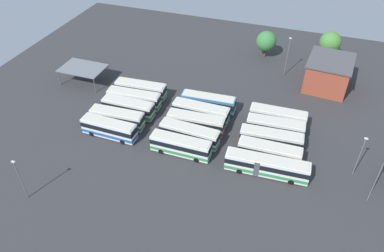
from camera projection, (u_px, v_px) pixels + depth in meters
name	position (u px, v px, depth m)	size (l,w,h in m)	color
ground_plane	(196.00, 130.00, 71.53)	(106.67, 106.67, 0.00)	#333335
bus_row0_slot0	(109.00, 128.00, 69.02)	(10.74, 2.78, 3.50)	silver
bus_row0_slot1	(117.00, 118.00, 71.56)	(10.71, 3.13, 3.50)	silver
bus_row0_slot2	(128.00, 107.00, 74.25)	(10.69, 2.68, 3.50)	silver
bus_row0_slot3	(134.00, 99.00, 76.73)	(11.32, 3.29, 3.50)	silver
bus_row0_slot4	(141.00, 89.00, 79.45)	(11.12, 3.25, 3.50)	silver
bus_row1_slot0	(181.00, 146.00, 65.24)	(10.89, 2.67, 3.50)	silver
bus_row1_slot1	(189.00, 134.00, 67.76)	(11.25, 3.14, 3.50)	silver
bus_row1_slot2	(196.00, 122.00, 70.43)	(11.12, 3.11, 3.50)	silver
bus_row1_slot3	(201.00, 112.00, 73.07)	(11.32, 2.77, 3.50)	silver
bus_row1_slot4	(208.00, 102.00, 75.61)	(11.25, 3.15, 3.50)	teal
bus_row2_slot0	(266.00, 166.00, 61.33)	(13.98, 3.25, 3.50)	silver
bus_row2_slot1	(269.00, 152.00, 63.88)	(10.91, 2.75, 3.50)	silver
bus_row2_slot2	(271.00, 139.00, 66.63)	(11.33, 3.30, 3.50)	silver
bus_row2_slot3	(275.00, 127.00, 69.25)	(10.81, 3.13, 3.50)	silver
bus_row2_slot4	(278.00, 117.00, 71.81)	(10.95, 2.82, 3.50)	silver
depot_building	(328.00, 73.00, 81.70)	(10.27, 11.57, 6.77)	#99422D
maintenance_shelter	(83.00, 68.00, 83.21)	(9.74, 6.67, 3.67)	slate
lamp_post_near_entrance	(287.00, 55.00, 84.53)	(0.56, 0.28, 9.47)	slate
lamp_post_far_corner	(377.00, 177.00, 54.76)	(0.56, 0.28, 9.49)	slate
lamp_post_mid_lot	(20.00, 178.00, 55.70)	(0.56, 0.28, 7.92)	slate
lamp_post_by_building	(360.00, 155.00, 59.72)	(0.56, 0.28, 7.94)	slate
tree_north_edge	(266.00, 41.00, 92.04)	(5.04, 5.04, 6.87)	brown
tree_south_edge	(330.00, 42.00, 89.90)	(5.20, 5.20, 7.68)	brown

